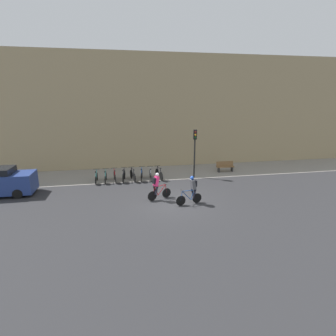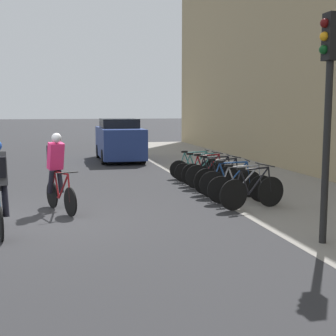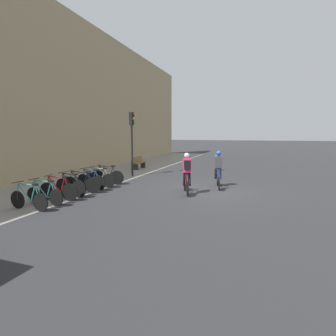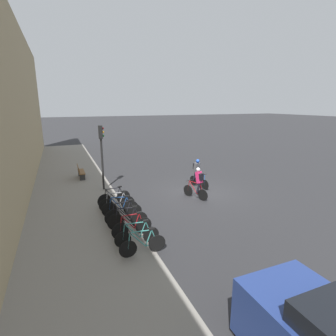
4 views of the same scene
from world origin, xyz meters
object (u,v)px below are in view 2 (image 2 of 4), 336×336
object	(u,v)px
parked_bike_0	(194,167)
parked_bike_7	(252,191)
parked_bike_1	(200,170)
parked_bike_3	(214,175)
parked_bike_2	(207,172)
parked_bike_5	(231,182)
cyclist_pink	(57,169)
parked_bike_4	(222,178)
parked_bike_6	(241,187)
parked_car	(119,140)
traffic_light_pole	(328,87)

from	to	relation	value
parked_bike_0	parked_bike_7	bearing A→B (deg)	0.02
parked_bike_1	parked_bike_3	size ratio (longest dim) A/B	1.00
parked_bike_2	parked_bike_5	distance (m)	2.06
cyclist_pink	parked_bike_5	size ratio (longest dim) A/B	1.06
parked_bike_4	parked_bike_6	size ratio (longest dim) A/B	1.00
cyclist_pink	parked_bike_2	bearing A→B (deg)	121.23
parked_bike_7	parked_car	distance (m)	10.94
parked_bike_1	parked_bike_7	bearing A→B (deg)	0.03
parked_bike_5	parked_bike_6	xyz separation A→B (m)	(0.69, -0.00, -0.01)
parked_bike_0	parked_bike_5	distance (m)	3.43
parked_bike_3	parked_bike_1	bearing A→B (deg)	-179.89
traffic_light_pole	parked_bike_5	bearing A→B (deg)	-179.35
parked_bike_4	parked_car	bearing A→B (deg)	-168.98
cyclist_pink	parked_bike_6	bearing A→B (deg)	88.67
parked_bike_6	parked_bike_5	bearing A→B (deg)	179.89
cyclist_pink	parked_bike_0	xyz separation A→B (m)	(-4.01, 4.35, -0.56)
cyclist_pink	traffic_light_pole	xyz separation A→B (m)	(3.67, 4.41, 1.69)
parked_bike_4	parked_bike_5	world-z (taller)	parked_bike_4
parked_car	parked_bike_0	bearing A→B (deg)	15.84
parked_bike_3	traffic_light_pole	xyz separation A→B (m)	(5.62, 0.05, 2.23)
cyclist_pink	parked_bike_3	distance (m)	4.81
parked_bike_6	cyclist_pink	bearing A→B (deg)	-91.33
parked_bike_0	parked_bike_7	size ratio (longest dim) A/B	0.96
parked_bike_7	parked_bike_3	bearing A→B (deg)	179.99
cyclist_pink	parked_bike_2	distance (m)	5.12
parked_bike_2	parked_bike_7	distance (m)	3.43
parked_bike_5	parked_bike_1	bearing A→B (deg)	-179.95
cyclist_pink	parked_bike_0	bearing A→B (deg)	132.66
parked_bike_0	parked_bike_3	bearing A→B (deg)	0.06
parked_bike_0	parked_bike_1	size ratio (longest dim) A/B	0.99
parked_bike_2	parked_bike_7	world-z (taller)	parked_bike_7
parked_bike_2	parked_bike_3	size ratio (longest dim) A/B	0.99
parked_bike_3	parked_bike_5	size ratio (longest dim) A/B	1.00
cyclist_pink	parked_car	distance (m)	10.36
parked_bike_3	parked_bike_4	xyz separation A→B (m)	(0.69, -0.00, 0.00)
parked_bike_1	parked_bike_6	bearing A→B (deg)	0.02
parked_bike_3	parked_car	world-z (taller)	parked_car
parked_car	traffic_light_pole	bearing A→B (deg)	7.30
parked_bike_4	traffic_light_pole	world-z (taller)	traffic_light_pole
traffic_light_pole	parked_bike_2	bearing A→B (deg)	-179.56
parked_bike_0	parked_bike_2	bearing A→B (deg)	0.07
parked_car	parked_bike_3	bearing A→B (deg)	11.95
parked_bike_0	parked_bike_6	world-z (taller)	parked_bike_6
cyclist_pink	parked_bike_0	distance (m)	5.95
parked_bike_0	parked_bike_7	xyz separation A→B (m)	(4.80, 0.00, 0.03)
traffic_light_pole	parked_bike_0	bearing A→B (deg)	-179.62
parked_bike_5	parked_bike_6	world-z (taller)	parked_bike_5
parked_bike_3	parked_bike_5	world-z (taller)	parked_bike_3
parked_bike_7	parked_car	size ratio (longest dim) A/B	0.40
parked_car	parked_bike_6	bearing A→B (deg)	9.56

